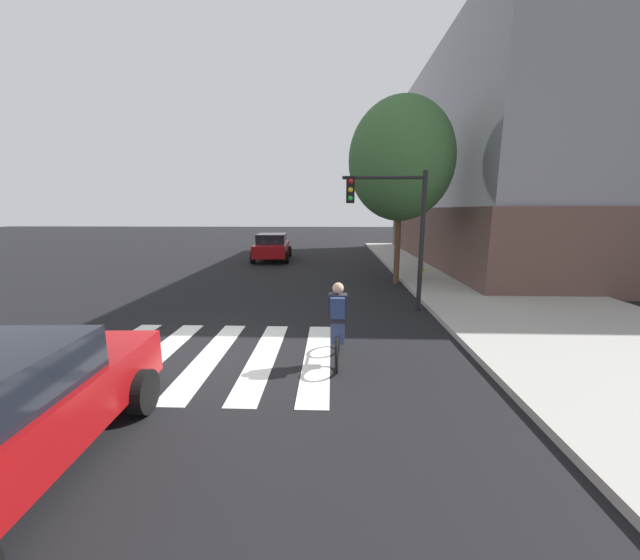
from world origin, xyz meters
The scene contains 9 objects.
ground_plane centered at (0.00, 0.00, 0.00)m, with size 120.00×120.00×0.00m, color black.
sidewalk centered at (8.75, 0.00, 0.07)m, with size 6.50×50.00×0.15m, color #9E9B93.
crosswalk_stripes centered at (-0.09, 0.00, 0.01)m, with size 5.13×4.00×0.01m.
sedan_mid centered at (-1.25, 14.92, 0.84)m, with size 2.47×4.85×1.64m.
cyclist centered at (2.62, -0.25, 0.84)m, with size 0.37×1.71×1.69m.
traffic_light_near centered at (4.35, 3.70, 2.86)m, with size 2.47×0.28×4.20m.
fire_hydrant centered at (6.41, 8.49, 0.53)m, with size 0.33×0.22×0.78m.
street_tree_near centered at (5.23, 7.89, 5.03)m, with size 4.19×4.19×7.45m.
corner_building centered at (16.15, 14.71, 5.72)m, with size 16.69×19.19×11.54m.
Camera 1 is at (2.50, -6.99, 3.07)m, focal length 19.83 mm.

